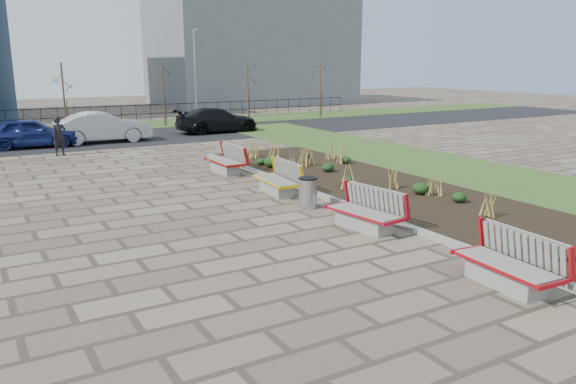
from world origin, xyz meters
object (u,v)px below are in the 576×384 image
bench_a (506,261)px  car_blue (30,133)px  litter_bin (308,193)px  bench_d (224,160)px  bench_b (364,210)px  car_silver (103,127)px  car_black (217,120)px  bench_c (276,178)px  pedestrian (59,136)px  lamp_east (195,78)px

bench_a → car_blue: (-5.56, 23.12, 0.25)m
litter_bin → bench_d: bearing=89.2°
bench_b → car_silver: (-2.11, 18.98, 0.30)m
car_silver → car_black: bearing=-79.5°
bench_c → litter_bin: bench_c is taller
pedestrian → bench_a: bearing=-96.8°
bench_d → litter_bin: 6.01m
bench_b → bench_c: size_ratio=1.00×
bench_d → lamp_east: bearing=71.6°
bench_c → pedestrian: bearing=117.1°
pedestrian → car_silver: (2.59, 3.18, -0.07)m
bench_a → bench_d: same height
bench_a → car_black: (4.62, 24.18, 0.23)m
bench_b → litter_bin: (-0.08, 2.47, -0.07)m
car_silver → car_blue: bearing=94.5°
bench_c → car_blue: 15.42m
bench_d → car_blue: 11.79m
bench_d → litter_bin: (-0.08, -6.01, -0.07)m
litter_bin → lamp_east: 22.43m
bench_b → bench_d: same height
bench_d → pedestrian: 8.71m
bench_c → litter_bin: (-0.08, -2.01, -0.07)m
bench_b → litter_bin: 2.47m
car_black → bench_a: bearing=168.7°
bench_c → car_silver: car_silver is taller
car_black → bench_d: bearing=157.5°
bench_a → bench_b: same height
bench_d → litter_bin: bench_d is taller
pedestrian → car_black: pedestrian is taller
litter_bin → bench_b: bearing=-88.1°
lamp_east → car_silver: bearing=-143.9°
bench_b → car_silver: bearing=88.7°
bench_b → lamp_east: 24.80m
litter_bin → car_silver: bearing=97.0°
bench_d → car_silver: 10.72m
car_blue → lamp_east: 12.03m
bench_c → lamp_east: (5.00, 19.68, 2.54)m
bench_d → lamp_east: (5.00, 15.69, 2.54)m
bench_a → lamp_east: size_ratio=0.35×
bench_a → bench_c: bearing=93.6°
bench_b → car_silver: size_ratio=0.44×
pedestrian → car_black: size_ratio=0.36×
bench_b → bench_c: 4.48m
litter_bin → pedestrian: pedestrian is taller
bench_c → pedestrian: size_ratio=1.20×
bench_c → car_silver: 14.65m
pedestrian → car_blue: pedestrian is taller
pedestrian → car_blue: size_ratio=0.41×
bench_b → bench_d: bearing=82.3°
lamp_east → car_black: bearing=-95.1°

